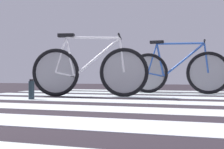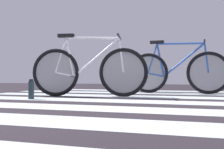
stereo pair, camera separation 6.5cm
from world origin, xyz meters
The scene contains 5 objects.
ground centered at (0.00, 0.00, 0.01)m, with size 18.00×14.00×0.02m.
crosswalk_markings centered at (0.01, -0.08, 0.02)m, with size 5.45×5.78×0.00m.
bicycle_1_of_2 centered at (-0.95, 0.87, 0.41)m, with size 1.72×0.55×0.93m.
bicycle_2_of_2 centered at (0.27, 1.94, 0.41)m, with size 1.74×0.52×0.93m.
water_bottle centered at (-1.51, 0.22, 0.15)m, with size 0.07×0.07×0.26m.
Camera 2 is at (0.49, -2.80, 0.32)m, focal length 42.62 mm.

